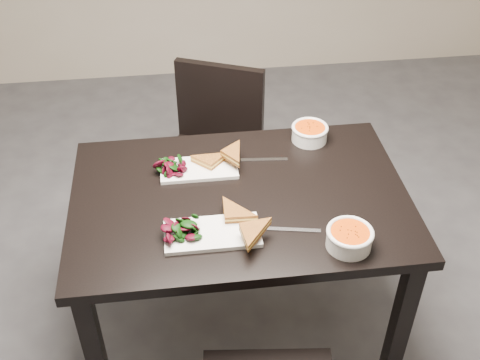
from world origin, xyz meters
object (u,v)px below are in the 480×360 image
at_px(table, 240,216).
at_px(plate_near, 212,233).
at_px(chair_far, 214,145).
at_px(soup_bowl_near, 349,237).
at_px(soup_bowl_far, 310,132).
at_px(plate_far, 199,169).

bearing_deg(table, plate_near, -121.39).
height_order(chair_far, soup_bowl_near, chair_far).
xyz_separation_m(plate_near, soup_bowl_far, (0.43, 0.50, 0.03)).
height_order(table, chair_far, chair_far).
distance_m(table, chair_far, 0.71).
distance_m(plate_near, soup_bowl_far, 0.66).
bearing_deg(soup_bowl_near, plate_far, 134.47).
xyz_separation_m(table, plate_far, (-0.13, 0.16, 0.11)).
xyz_separation_m(table, plate_near, (-0.12, -0.19, 0.11)).
bearing_deg(plate_far, soup_bowl_far, 17.62).
height_order(chair_far, plate_far, chair_far).
bearing_deg(plate_near, soup_bowl_near, -13.62).
relative_size(soup_bowl_near, plate_far, 0.53).
relative_size(soup_bowl_near, soup_bowl_far, 1.04).
distance_m(table, soup_bowl_near, 0.45).
xyz_separation_m(table, chair_far, (-0.04, 0.69, -0.17)).
relative_size(chair_far, soup_bowl_far, 5.81).
xyz_separation_m(plate_near, plate_far, (-0.02, 0.35, -0.00)).
bearing_deg(plate_far, plate_near, -86.88).
relative_size(table, soup_bowl_far, 8.20).
height_order(chair_far, soup_bowl_far, chair_far).
bearing_deg(table, chair_far, 93.22).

